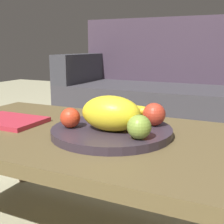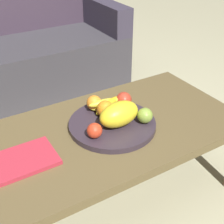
# 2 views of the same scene
# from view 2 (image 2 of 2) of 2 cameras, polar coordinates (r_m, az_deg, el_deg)

# --- Properties ---
(ground_plane) EXTENTS (8.00, 8.00, 0.00)m
(ground_plane) POSITION_cam_2_polar(r_m,az_deg,el_deg) (1.63, -1.53, -14.88)
(ground_plane) COLOR tan
(coffee_table) EXTENTS (1.26, 0.63, 0.40)m
(coffee_table) POSITION_cam_2_polar(r_m,az_deg,el_deg) (1.39, -1.75, -4.66)
(coffee_table) COLOR brown
(coffee_table) RESTS_ON ground_plane
(couch) EXTENTS (1.70, 0.70, 0.90)m
(couch) POSITION_cam_2_polar(r_m,az_deg,el_deg) (2.52, -18.20, 10.07)
(couch) COLOR #37353A
(couch) RESTS_ON ground_plane
(fruit_bowl) EXTENTS (0.38, 0.38, 0.03)m
(fruit_bowl) POSITION_cam_2_polar(r_m,az_deg,el_deg) (1.38, 0.00, -2.20)
(fruit_bowl) COLOR #322833
(fruit_bowl) RESTS_ON coffee_table
(melon_large_front) EXTENTS (0.19, 0.12, 0.11)m
(melon_large_front) POSITION_cam_2_polar(r_m,az_deg,el_deg) (1.32, 1.29, -0.39)
(melon_large_front) COLOR yellow
(melon_large_front) RESTS_ON fruit_bowl
(orange_front) EXTENTS (0.08, 0.08, 0.08)m
(orange_front) POSITION_cam_2_polar(r_m,az_deg,el_deg) (1.38, -1.21, 0.55)
(orange_front) COLOR orange
(orange_front) RESTS_ON fruit_bowl
(orange_left) EXTENTS (0.07, 0.07, 0.07)m
(orange_left) POSITION_cam_2_polar(r_m,az_deg,el_deg) (1.44, -3.29, 1.70)
(orange_left) COLOR orange
(orange_left) RESTS_ON fruit_bowl
(apple_front) EXTENTS (0.06, 0.06, 0.06)m
(apple_front) POSITION_cam_2_polar(r_m,az_deg,el_deg) (1.26, -3.22, -3.41)
(apple_front) COLOR red
(apple_front) RESTS_ON fruit_bowl
(apple_left) EXTENTS (0.07, 0.07, 0.07)m
(apple_left) POSITION_cam_2_polar(r_m,az_deg,el_deg) (1.46, 2.17, 2.25)
(apple_left) COLOR #B93724
(apple_left) RESTS_ON fruit_bowl
(apple_right) EXTENTS (0.07, 0.07, 0.07)m
(apple_right) POSITION_cam_2_polar(r_m,az_deg,el_deg) (1.35, 6.03, -0.64)
(apple_right) COLOR olive
(apple_right) RESTS_ON fruit_bowl
(banana_bunch) EXTENTS (0.16, 0.15, 0.06)m
(banana_bunch) POSITION_cam_2_polar(r_m,az_deg,el_deg) (1.43, -1.13, 1.09)
(banana_bunch) COLOR gold
(banana_bunch) RESTS_ON fruit_bowl
(magazine) EXTENTS (0.25, 0.18, 0.02)m
(magazine) POSITION_cam_2_polar(r_m,az_deg,el_deg) (1.24, -16.01, -8.47)
(magazine) COLOR #B82A3B
(magazine) RESTS_ON coffee_table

